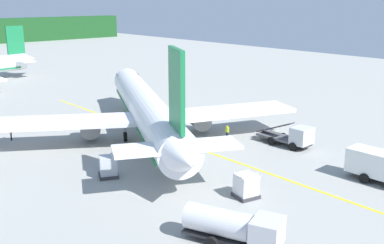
# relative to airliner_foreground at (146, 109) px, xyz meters

# --- Properties ---
(airliner_foreground) EXTENTS (32.60, 38.58, 11.90)m
(airliner_foreground) POSITION_rel_airliner_foreground_xyz_m (0.00, 0.00, 0.00)
(airliner_foreground) COLOR white
(airliner_foreground) RESTS_ON ground
(service_truck_fuel) EXTENTS (4.24, 6.76, 2.40)m
(service_truck_fuel) POSITION_rel_airliner_foreground_xyz_m (-10.14, -23.30, -1.99)
(service_truck_fuel) COLOR silver
(service_truck_fuel) RESTS_ON ground
(service_truck_baggage) EXTENTS (2.58, 6.70, 2.66)m
(service_truck_baggage) POSITION_rel_airliner_foreground_xyz_m (9.69, -13.40, -2.22)
(service_truck_baggage) COLOR silver
(service_truck_baggage) RESTS_ON ground
(service_truck_catering) EXTENTS (2.57, 5.82, 2.74)m
(service_truck_catering) POSITION_rel_airliner_foreground_xyz_m (7.13, -24.48, -1.86)
(service_truck_catering) COLOR silver
(service_truck_catering) RESTS_ON ground
(cargo_container_near) EXTENTS (2.26, 2.26, 2.06)m
(cargo_container_near) POSITION_rel_airliner_foreground_xyz_m (-9.81, -7.58, -2.42)
(cargo_container_near) COLOR #333338
(cargo_container_near) RESTS_ON ground
(cargo_container_mid) EXTENTS (2.11, 2.11, 2.10)m
(cargo_container_mid) POSITION_rel_airliner_foreground_xyz_m (-3.89, -18.78, -2.39)
(cargo_container_mid) COLOR #333338
(cargo_container_mid) RESTS_ON ground
(crew_loader_left) EXTENTS (0.31, 0.62, 1.77)m
(crew_loader_left) POSITION_rel_airliner_foreground_xyz_m (-12.22, 9.29, -2.34)
(crew_loader_left) COLOR #191E33
(crew_loader_left) RESTS_ON ground
(crew_loader_right) EXTENTS (0.33, 0.61, 1.64)m
(crew_loader_right) POSITION_rel_airliner_foreground_xyz_m (6.50, -6.64, -2.42)
(crew_loader_right) COLOR #191E33
(crew_loader_right) RESTS_ON ground
(apron_guide_line) EXTENTS (0.30, 60.00, 0.01)m
(apron_guide_line) POSITION_rel_airliner_foreground_xyz_m (1.59, -4.49, -3.39)
(apron_guide_line) COLOR yellow
(apron_guide_line) RESTS_ON ground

